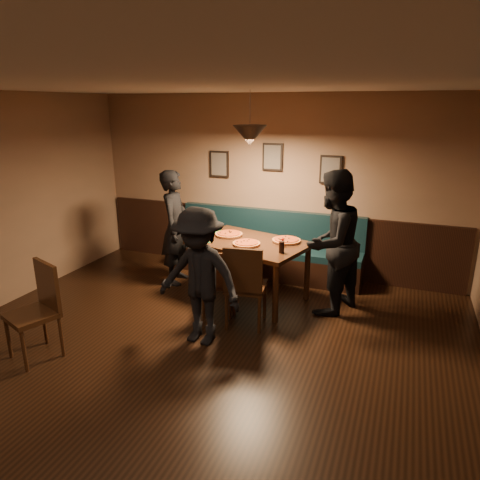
# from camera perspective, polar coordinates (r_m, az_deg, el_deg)

# --- Properties ---
(floor) EXTENTS (7.00, 7.00, 0.00)m
(floor) POSITION_cam_1_polar(r_m,az_deg,el_deg) (4.50, -10.06, -18.73)
(floor) COLOR black
(floor) RESTS_ON ground
(ceiling) EXTENTS (7.00, 7.00, 0.00)m
(ceiling) POSITION_cam_1_polar(r_m,az_deg,el_deg) (3.66, -12.47, 19.67)
(ceiling) COLOR silver
(ceiling) RESTS_ON ground
(wall_back) EXTENTS (6.00, 0.00, 6.00)m
(wall_back) POSITION_cam_1_polar(r_m,az_deg,el_deg) (6.97, 4.28, 7.10)
(wall_back) COLOR #8C704F
(wall_back) RESTS_ON ground
(wainscot) EXTENTS (5.88, 0.06, 1.00)m
(wainscot) POSITION_cam_1_polar(r_m,az_deg,el_deg) (7.15, 4.05, -0.05)
(wainscot) COLOR black
(wainscot) RESTS_ON ground
(booth_bench) EXTENTS (3.00, 0.60, 1.00)m
(booth_bench) POSITION_cam_1_polar(r_m,az_deg,el_deg) (6.91, 3.38, -0.67)
(booth_bench) COLOR #0F232D
(booth_bench) RESTS_ON ground
(picture_left) EXTENTS (0.32, 0.04, 0.42)m
(picture_left) POSITION_cam_1_polar(r_m,az_deg,el_deg) (7.21, -2.70, 9.87)
(picture_left) COLOR black
(picture_left) RESTS_ON wall_back
(picture_center) EXTENTS (0.32, 0.04, 0.42)m
(picture_center) POSITION_cam_1_polar(r_m,az_deg,el_deg) (6.88, 4.29, 10.75)
(picture_center) COLOR black
(picture_center) RESTS_ON wall_back
(picture_right) EXTENTS (0.32, 0.04, 0.42)m
(picture_right) POSITION_cam_1_polar(r_m,az_deg,el_deg) (6.69, 11.74, 8.97)
(picture_right) COLOR black
(picture_right) RESTS_ON wall_back
(pendant_lamp) EXTENTS (0.44, 0.44, 0.25)m
(pendant_lamp) POSITION_cam_1_polar(r_m,az_deg,el_deg) (5.73, 1.30, 13.52)
(pendant_lamp) COLOR black
(pendant_lamp) RESTS_ON ceiling
(dining_table) EXTENTS (1.75, 1.36, 0.83)m
(dining_table) POSITION_cam_1_polar(r_m,az_deg,el_deg) (6.13, 1.18, -3.89)
(dining_table) COLOR black
(dining_table) RESTS_ON floor
(chair_near_left) EXTENTS (0.50, 0.50, 0.89)m
(chair_near_left) POSITION_cam_1_polar(r_m,az_deg,el_deg) (5.65, -2.91, -5.42)
(chair_near_left) COLOR black
(chair_near_left) RESTS_ON floor
(chair_near_right) EXTENTS (0.53, 0.53, 1.06)m
(chair_near_right) POSITION_cam_1_polar(r_m,az_deg,el_deg) (5.34, 0.80, -5.84)
(chair_near_right) COLOR black
(chair_near_right) RESTS_ON floor
(diner_left) EXTENTS (0.52, 0.69, 1.72)m
(diner_left) POSITION_cam_1_polar(r_m,az_deg,el_deg) (6.62, -8.40, 1.62)
(diner_left) COLOR black
(diner_left) RESTS_ON floor
(diner_right) EXTENTS (1.02, 1.12, 1.87)m
(diner_right) POSITION_cam_1_polar(r_m,az_deg,el_deg) (5.68, 11.85, -0.39)
(diner_right) COLOR black
(diner_right) RESTS_ON floor
(diner_front) EXTENTS (1.08, 0.69, 1.59)m
(diner_front) POSITION_cam_1_polar(r_m,az_deg,el_deg) (4.88, -5.35, -4.83)
(diner_front) COLOR black
(diner_front) RESTS_ON floor
(pizza_a) EXTENTS (0.50, 0.50, 0.04)m
(pizza_a) POSITION_cam_1_polar(r_m,az_deg,el_deg) (6.25, -1.45, 0.77)
(pizza_a) COLOR gold
(pizza_a) RESTS_ON dining_table
(pizza_b) EXTENTS (0.47, 0.47, 0.04)m
(pizza_b) POSITION_cam_1_polar(r_m,az_deg,el_deg) (5.83, 0.84, -0.44)
(pizza_b) COLOR orange
(pizza_b) RESTS_ON dining_table
(pizza_c) EXTENTS (0.41, 0.41, 0.04)m
(pizza_c) POSITION_cam_1_polar(r_m,az_deg,el_deg) (6.00, 6.07, -0.03)
(pizza_c) COLOR #D46027
(pizza_c) RESTS_ON dining_table
(soda_glass) EXTENTS (0.09, 0.09, 0.15)m
(soda_glass) POSITION_cam_1_polar(r_m,az_deg,el_deg) (5.54, 5.45, -0.93)
(soda_glass) COLOR black
(soda_glass) RESTS_ON dining_table
(tabasco_bottle) EXTENTS (0.03, 0.03, 0.13)m
(tabasco_bottle) POSITION_cam_1_polar(r_m,az_deg,el_deg) (5.77, 5.60, -0.24)
(tabasco_bottle) COLOR #920504
(tabasco_bottle) RESTS_ON dining_table
(napkin_a) EXTENTS (0.18, 0.18, 0.01)m
(napkin_a) POSITION_cam_1_polar(r_m,az_deg,el_deg) (6.44, -2.72, 1.09)
(napkin_a) COLOR #1B672A
(napkin_a) RESTS_ON dining_table
(napkin_b) EXTENTS (0.20, 0.20, 0.01)m
(napkin_b) POSITION_cam_1_polar(r_m,az_deg,el_deg) (5.97, -4.82, -0.28)
(napkin_b) COLOR #1B6630
(napkin_b) RESTS_ON dining_table
(cutlery_set) EXTENTS (0.17, 0.06, 0.00)m
(cutlery_set) POSITION_cam_1_polar(r_m,az_deg,el_deg) (5.63, -0.09, -1.31)
(cutlery_set) COLOR #B4B4B9
(cutlery_set) RESTS_ON dining_table
(cafe_chair_far) EXTENTS (0.59, 0.59, 1.04)m
(cafe_chair_far) POSITION_cam_1_polar(r_m,az_deg,el_deg) (5.16, -25.58, -8.62)
(cafe_chair_far) COLOR #311C0D
(cafe_chair_far) RESTS_ON floor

